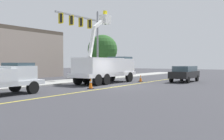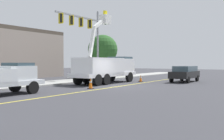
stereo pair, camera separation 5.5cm
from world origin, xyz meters
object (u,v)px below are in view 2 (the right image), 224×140
traffic_cone_mid_front (91,83)px  traffic_cone_mid_rear (141,78)px  passing_minivan (185,73)px  utility_bucket_truck (106,67)px  traffic_signal_mast (85,30)px

traffic_cone_mid_front → traffic_cone_mid_rear: bearing=4.0°
passing_minivan → traffic_cone_mid_rear: bearing=125.6°
utility_bucket_truck → passing_minivan: bearing=-41.7°
utility_bucket_truck → traffic_cone_mid_rear: size_ratio=10.85×
utility_bucket_truck → traffic_cone_mid_rear: utility_bucket_truck is taller
traffic_cone_mid_front → traffic_signal_mast: (5.63, 5.82, 5.17)m
traffic_cone_mid_rear → traffic_signal_mast: bearing=120.2°
traffic_signal_mast → traffic_cone_mid_front: bearing=-134.0°
traffic_cone_mid_front → traffic_signal_mast: traffic_signal_mast is taller
traffic_cone_mid_front → traffic_signal_mast: bearing=46.0°
utility_bucket_truck → passing_minivan: utility_bucket_truck is taller
traffic_cone_mid_front → traffic_signal_mast: 9.61m
traffic_cone_mid_front → traffic_signal_mast: size_ratio=0.11×
traffic_cone_mid_rear → utility_bucket_truck: bearing=153.0°
utility_bucket_truck → traffic_signal_mast: 5.25m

